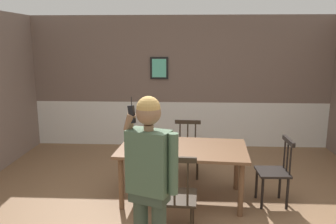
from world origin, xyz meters
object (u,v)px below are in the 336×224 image
chair_near_window (187,149)px  chair_at_table_head (275,171)px  chair_by_doorway (176,196)px  person_figure (150,175)px  dining_table (183,153)px

chair_near_window → chair_at_table_head: size_ratio=0.96×
chair_by_doorway → person_figure: person_figure is taller
chair_near_window → person_figure: bearing=84.5°
chair_near_window → chair_by_doorway: size_ratio=0.90×
chair_near_window → dining_table: bearing=88.3°
dining_table → chair_near_window: size_ratio=2.04×
chair_near_window → person_figure: (-0.36, -2.50, 0.56)m
chair_near_window → chair_by_doorway: chair_by_doorway is taller
chair_near_window → person_figure: person_figure is taller
chair_near_window → chair_at_table_head: bearing=143.0°
chair_by_doorway → person_figure: bearing=-104.3°
chair_at_table_head → person_figure: (-1.55, -1.51, 0.54)m
dining_table → person_figure: person_figure is taller
chair_near_window → chair_at_table_head: (1.19, -0.99, 0.02)m
person_figure → dining_table: bearing=-79.1°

